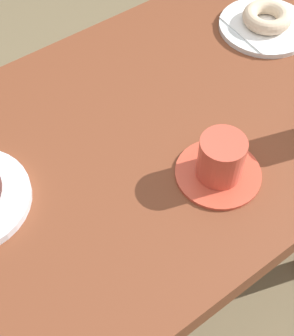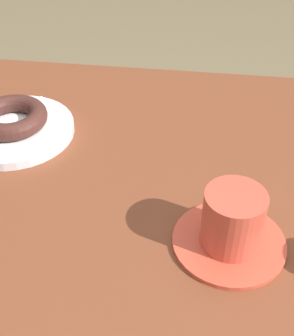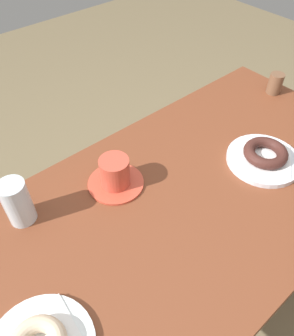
{
  "view_description": "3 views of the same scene",
  "coord_description": "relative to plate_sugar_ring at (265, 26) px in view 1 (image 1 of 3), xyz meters",
  "views": [
    {
      "loc": [
        -0.27,
        -0.47,
        1.44
      ],
      "look_at": [
        0.02,
        -0.08,
        0.79
      ],
      "focal_mm": 52.25,
      "sensor_mm": 36.0,
      "label": 1
    },
    {
      "loc": [
        0.06,
        -0.56,
        1.22
      ],
      "look_at": [
        -0.0,
        -0.06,
        0.8
      ],
      "focal_mm": 49.4,
      "sensor_mm": 36.0,
      "label": 2
    },
    {
      "loc": [
        0.44,
        0.35,
        1.42
      ],
      "look_at": [
        0.04,
        -0.11,
        0.8
      ],
      "focal_mm": 35.98,
      "sensor_mm": 36.0,
      "label": 3
    }
  ],
  "objects": [
    {
      "name": "ground_plane",
      "position": [
        -0.46,
        -0.09,
        -0.77
      ],
      "size": [
        6.0,
        6.0,
        0.0
      ],
      "primitive_type": "plane",
      "color": "#776749"
    },
    {
      "name": "table",
      "position": [
        -0.46,
        -0.09,
        -0.11
      ],
      "size": [
        1.26,
        0.64,
        0.76
      ],
      "color": "brown",
      "rests_on": "ground_plane"
    },
    {
      "name": "coffee_cup",
      "position": [
        -0.34,
        -0.23,
        0.03
      ],
      "size": [
        0.15,
        0.15,
        0.09
      ],
      "color": "#D04C35",
      "rests_on": "table"
    },
    {
      "name": "donut_sugar_ring",
      "position": [
        0.0,
        0.0,
        0.02
      ],
      "size": [
        0.11,
        0.11,
        0.03
      ],
      "primitive_type": "torus",
      "color": "beige",
      "rests_on": "napkin_sugar_ring"
    },
    {
      "name": "napkin_sugar_ring",
      "position": [
        0.0,
        0.0,
        0.01
      ],
      "size": [
        0.15,
        0.15,
        0.0
      ],
      "primitive_type": "cube",
      "rotation": [
        0.0,
        0.0,
        -0.08
      ],
      "color": "white",
      "rests_on": "plate_sugar_ring"
    },
    {
      "name": "plate_sugar_ring",
      "position": [
        0.0,
        0.0,
        0.0
      ],
      "size": [
        0.2,
        0.2,
        0.01
      ],
      "primitive_type": "cylinder",
      "color": "white",
      "rests_on": "table"
    }
  ]
}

